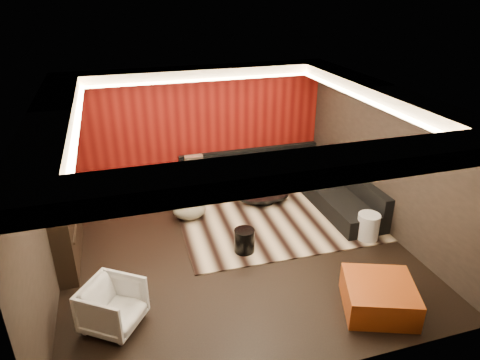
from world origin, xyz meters
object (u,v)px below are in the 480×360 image
object	(u,v)px
orange_ottoman	(379,296)
armchair	(113,306)
coffee_table	(264,198)
white_side_table	(368,227)
drum_stool	(244,241)
sectional_sofa	(283,181)

from	to	relation	value
orange_ottoman	armchair	world-z (taller)	armchair
orange_ottoman	armchair	distance (m)	3.85
orange_ottoman	armchair	size ratio (longest dim) A/B	1.31
coffee_table	orange_ottoman	world-z (taller)	orange_ottoman
coffee_table	white_side_table	bearing A→B (deg)	-54.45
drum_stool	armchair	xyz separation A→B (m)	(-2.31, -1.21, 0.11)
white_side_table	sectional_sofa	size ratio (longest dim) A/B	0.14
orange_ottoman	armchair	xyz separation A→B (m)	(-3.77, 0.79, 0.12)
sectional_sofa	coffee_table	bearing A→B (deg)	-146.69
white_side_table	sectional_sofa	distance (m)	2.47
armchair	sectional_sofa	xyz separation A→B (m)	(3.91, 3.30, -0.08)
sectional_sofa	white_side_table	bearing A→B (deg)	-71.91
drum_stool	sectional_sofa	distance (m)	2.63
white_side_table	sectional_sofa	xyz separation A→B (m)	(-0.77, 2.34, 0.00)
white_side_table	orange_ottoman	xyz separation A→B (m)	(-0.91, -1.74, -0.04)
white_side_table	armchair	size ratio (longest dim) A/B	0.68
armchair	orange_ottoman	bearing A→B (deg)	-66.68
armchair	sectional_sofa	size ratio (longest dim) A/B	0.21
coffee_table	orange_ottoman	bearing A→B (deg)	-82.60
white_side_table	sectional_sofa	bearing A→B (deg)	108.09
drum_stool	white_side_table	bearing A→B (deg)	-6.22
orange_ottoman	sectional_sofa	size ratio (longest dim) A/B	0.27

